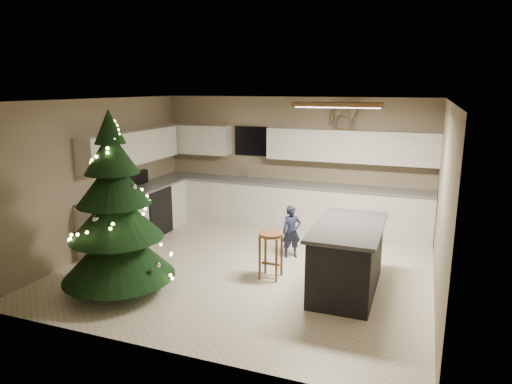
% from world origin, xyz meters
% --- Properties ---
extents(ground_plane, '(5.50, 5.50, 0.00)m').
position_xyz_m(ground_plane, '(0.00, 0.00, 0.00)').
color(ground_plane, beige).
extents(room_shell, '(5.52, 5.02, 2.61)m').
position_xyz_m(room_shell, '(0.02, 0.00, 1.75)').
color(room_shell, gray).
rests_on(room_shell, ground_plane).
extents(cabinetry, '(5.50, 3.20, 2.00)m').
position_xyz_m(cabinetry, '(-0.91, 1.65, 0.76)').
color(cabinetry, silver).
rests_on(cabinetry, ground_plane).
extents(island, '(0.90, 1.70, 0.95)m').
position_xyz_m(island, '(1.58, -0.28, 0.48)').
color(island, black).
rests_on(island, ground_plane).
extents(bar_stool, '(0.37, 0.37, 0.70)m').
position_xyz_m(bar_stool, '(0.45, -0.24, 0.53)').
color(bar_stool, brown).
rests_on(bar_stool, ground_plane).
extents(christmas_tree, '(1.58, 1.52, 2.52)m').
position_xyz_m(christmas_tree, '(-1.35, -1.43, 1.03)').
color(christmas_tree, '#3F2816').
rests_on(christmas_tree, ground_plane).
extents(toddler, '(0.38, 0.35, 0.88)m').
position_xyz_m(toddler, '(0.50, 0.69, 0.44)').
color(toddler, black).
rests_on(toddler, ground_plane).
extents(rocking_horse, '(0.67, 0.39, 0.55)m').
position_xyz_m(rocking_horse, '(1.01, 2.32, 2.29)').
color(rocking_horse, brown).
rests_on(rocking_horse, cabinetry).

